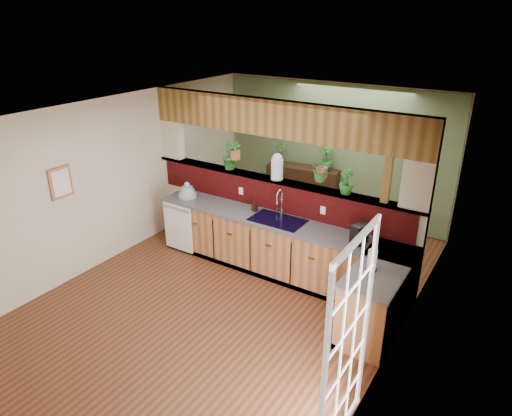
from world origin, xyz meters
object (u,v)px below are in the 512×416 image
Objects in this scene: faucet at (280,201)px; paper_towel at (372,260)px; dish_stack at (187,192)px; soap_dispenser at (255,206)px; shelving_console at (303,189)px; coffee_maker at (359,235)px; glass_jar at (277,166)px.

paper_towel is at bearing -24.47° from faucet.
dish_stack reaches higher than soap_dispenser.
paper_towel is 0.20× the size of shelving_console.
dish_stack is 1.05× the size of paper_towel.
dish_stack is at bearing 169.82° from paper_towel.
faucet is 1.70m from dish_stack.
coffee_maker is 0.94× the size of paper_towel.
faucet reaches higher than dish_stack.
paper_towel is (0.38, -0.58, 0.01)m from coffee_maker.
faucet is 0.54m from glass_jar.
paper_towel is (2.14, -0.72, 0.04)m from soap_dispenser.
faucet reaches higher than paper_towel.
glass_jar reaches higher than dish_stack.
dish_stack is at bearing -162.98° from coffee_maker.
glass_jar is at bearing 50.38° from soap_dispenser.
faucet is 2.31m from shelving_console.
paper_towel reaches higher than dish_stack.
glass_jar is at bearing 152.38° from paper_towel.
paper_towel is 3.80m from shelving_console.
paper_towel reaches higher than coffee_maker.
soap_dispenser is 0.66× the size of coffee_maker.
paper_towel is (3.41, -0.61, 0.05)m from dish_stack.
glass_jar is (-1.91, 1.00, 0.57)m from paper_towel.
coffee_maker reaches higher than dish_stack.
paper_towel is at bearing -27.62° from glass_jar.
paper_towel is 0.70× the size of glass_jar.
coffee_maker is at bearing -15.38° from glass_jar.
glass_jar is (1.50, 0.39, 0.61)m from dish_stack.
paper_towel is at bearing -38.78° from coffee_maker.
faucet is 1.45× the size of dish_stack.
shelving_console is (-0.49, 1.90, -1.10)m from glass_jar.
dish_stack is 0.74× the size of glass_jar.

